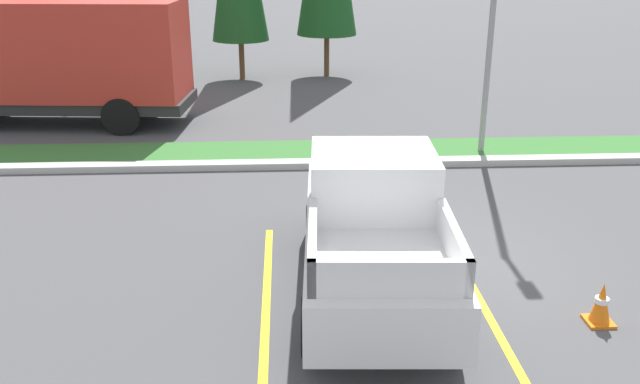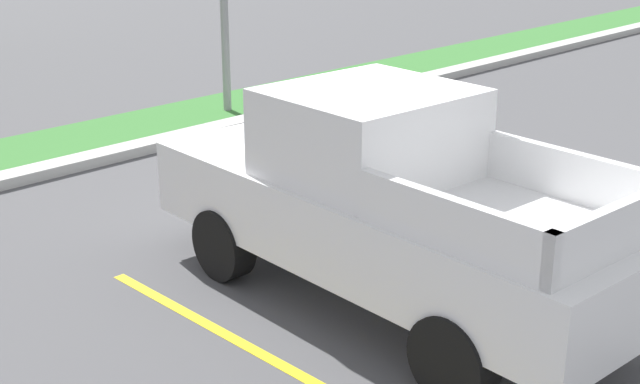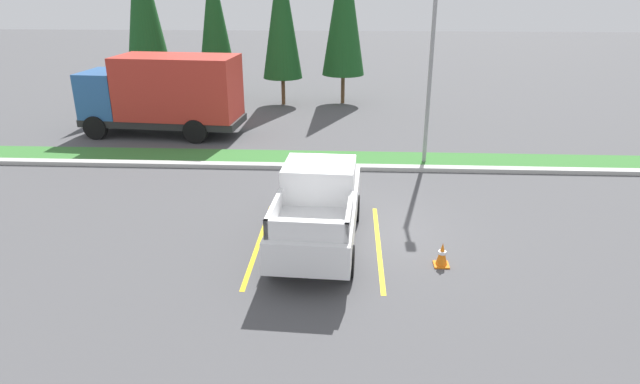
# 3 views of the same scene
# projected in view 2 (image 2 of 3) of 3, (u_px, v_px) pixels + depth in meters

# --- Properties ---
(ground_plane) EXTENTS (120.00, 120.00, 0.00)m
(ground_plane) POSITION_uv_depth(u_px,v_px,m) (380.00, 247.00, 10.13)
(ground_plane) COLOR #4C4C4F
(parking_line_near) EXTENTS (0.12, 4.80, 0.01)m
(parking_line_near) POSITION_uv_depth(u_px,v_px,m) (270.00, 359.00, 7.80)
(parking_line_near) COLOR yellow
(parking_line_near) RESTS_ON ground
(parking_line_far) EXTENTS (0.12, 4.80, 0.01)m
(parking_line_far) POSITION_uv_depth(u_px,v_px,m) (481.00, 258.00, 9.85)
(parking_line_far) COLOR yellow
(parking_line_far) RESTS_ON ground
(curb_strip) EXTENTS (56.00, 0.40, 0.15)m
(curb_strip) POSITION_uv_depth(u_px,v_px,m) (132.00, 149.00, 13.45)
(curb_strip) COLOR #B2B2AD
(curb_strip) RESTS_ON ground
(grass_median) EXTENTS (56.00, 1.80, 0.06)m
(grass_median) POSITION_uv_depth(u_px,v_px,m) (93.00, 138.00, 14.21)
(grass_median) COLOR #387533
(grass_median) RESTS_ON ground
(pickup_truck_main) EXTENTS (2.18, 5.32, 2.10)m
(pickup_truck_main) POSITION_uv_depth(u_px,v_px,m) (386.00, 202.00, 8.51)
(pickup_truck_main) COLOR black
(pickup_truck_main) RESTS_ON ground
(traffic_cone) EXTENTS (0.36, 0.36, 0.60)m
(traffic_cone) POSITION_uv_depth(u_px,v_px,m) (630.00, 223.00, 10.05)
(traffic_cone) COLOR orange
(traffic_cone) RESTS_ON ground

